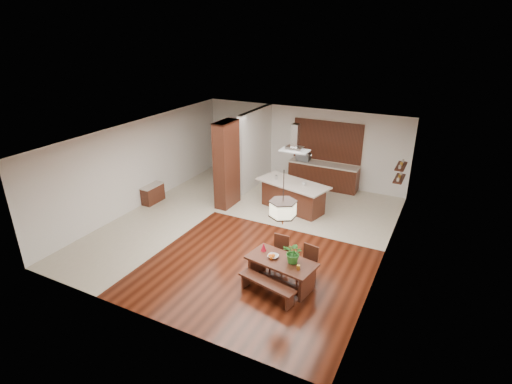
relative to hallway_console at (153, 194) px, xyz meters
The scene contains 25 objects.
room_shell 4.20m from the hallway_console, ahead, with size 9.00×9.04×2.92m.
tile_hallway 1.12m from the hallway_console, 10.68° to the right, with size 2.50×9.00×0.01m, color beige.
tile_kitchen 5.57m from the hallway_console, 24.44° to the left, with size 5.50×4.00×0.01m, color beige.
soffit_band 4.60m from the hallway_console, ahead, with size 8.00×9.00×0.02m, color #432210.
partition_pier 2.85m from the hallway_console, 22.54° to the left, with size 0.45×1.00×2.90m, color black.
partition_stub 4.09m from the hallway_console, 52.14° to the left, with size 0.18×2.40×2.90m, color silver.
hallway_console is the anchor object (origin of this frame).
hallway_doorway 4.41m from the hallway_console, 75.20° to the left, with size 1.10×0.20×2.10m, color black.
rear_counter 6.26m from the hallway_console, 39.75° to the left, with size 2.60×0.62×0.95m.
kitchen_window 6.58m from the hallway_console, 41.53° to the left, with size 2.60×0.08×1.50m, color #95572C.
shelf_lower 8.12m from the hallway_console, 17.35° to the left, with size 0.26×0.90×0.04m, color black.
shelf_upper 8.18m from the hallway_console, 17.35° to the left, with size 0.26×0.90×0.04m, color black.
dining_table 6.32m from the hallway_console, 21.76° to the right, with size 1.72×1.06×0.67m.
dining_bench 6.47m from the hallway_console, 26.81° to the right, with size 1.43×0.31×0.40m, color black, non-canonical shape.
dining_chair_left 5.83m from the hallway_console, 17.86° to the right, with size 0.40×0.40×0.90m, color black, non-canonical shape.
dining_chair_right 6.63m from the hallway_console, 16.86° to the right, with size 0.40×0.40×0.90m, color black, non-canonical shape.
pendant_lantern 6.60m from the hallway_console, 21.76° to the right, with size 0.64×0.64×1.31m, color beige, non-canonical shape.
foliage_plant 6.60m from the hallway_console, 20.57° to the right, with size 0.47×0.40×0.52m, color #2C7727.
fruit_bowl 6.12m from the hallway_console, 22.41° to the right, with size 0.25×0.25×0.06m, color beige.
napkin_cone 5.75m from the hallway_console, 22.08° to the right, with size 0.13×0.13×0.21m, color #B60D21.
gold_ornament 6.85m from the hallway_console, 21.64° to the right, with size 0.08×0.08×0.11m, color gold.
kitchen_island 4.83m from the hallway_console, 20.10° to the left, with size 2.54×1.59×0.98m.
range_hood 5.28m from the hallway_console, 20.14° to the left, with size 0.90×0.55×0.87m, color silver, non-canonical shape.
island_cup 5.21m from the hallway_console, 17.81° to the left, with size 0.13×0.13×0.10m, color silver.
microwave 5.70m from the hallway_console, 45.18° to the left, with size 0.51×0.35×0.28m, color silver.
Camera 1 is at (5.12, -9.47, 5.75)m, focal length 28.00 mm.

